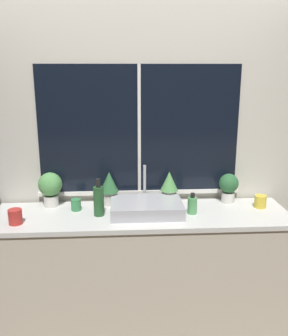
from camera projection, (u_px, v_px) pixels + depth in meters
wall_back at (139, 149)px, 3.00m from camera, size 8.00×0.09×2.70m
counter at (142, 270)px, 2.89m from camera, size 2.21×0.58×0.94m
sink at (146, 207)px, 2.78m from camera, size 0.53×0.42×0.31m
potted_plant_far_left at (50, 187)px, 2.89m from camera, size 0.18×0.18×0.27m
potted_plant_center_left at (109, 186)px, 2.92m from camera, size 0.14×0.14×0.27m
potted_plant_center_right at (169, 186)px, 2.94m from camera, size 0.14×0.14×0.26m
potted_plant_far_right at (229, 186)px, 2.98m from camera, size 0.15×0.15×0.24m
soap_bottle at (192, 205)px, 2.76m from camera, size 0.07×0.07×0.16m
bottle_tall at (99, 200)px, 2.71m from camera, size 0.08×0.08×0.28m
mug_yellow at (260, 201)px, 2.88m from camera, size 0.09×0.09×0.10m
mug_green at (76, 205)px, 2.83m from camera, size 0.07×0.07×0.09m
mug_red at (15, 217)px, 2.58m from camera, size 0.09×0.09×0.10m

